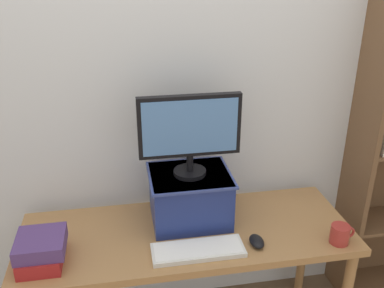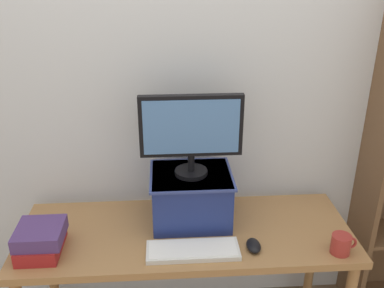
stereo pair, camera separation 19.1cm
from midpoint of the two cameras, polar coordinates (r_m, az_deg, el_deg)
name	(u,v)px [view 2 (the right image)]	position (r m, az deg, el deg)	size (l,w,h in m)	color
back_wall	(181,87)	(2.17, 1.06, 7.55)	(7.00, 0.08, 2.60)	silver
desk	(186,243)	(2.13, 1.82, -13.20)	(1.58, 0.58, 0.70)	#9E7042
riser_box	(191,196)	(2.10, 2.50, -6.95)	(0.39, 0.34, 0.25)	navy
computer_monitor	(191,130)	(1.95, 2.69, 1.78)	(0.47, 0.16, 0.39)	black
keyboard	(193,250)	(1.95, 3.01, -14.06)	(0.41, 0.15, 0.02)	silver
computer_mouse	(254,246)	(2.00, 11.01, -13.25)	(0.06, 0.10, 0.04)	black
book_stack	(41,239)	(2.01, -16.95, -12.14)	(0.20, 0.24, 0.13)	maroon
coffee_mug	(341,244)	(2.07, 21.88, -12.37)	(0.12, 0.09, 0.09)	#9E2D28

